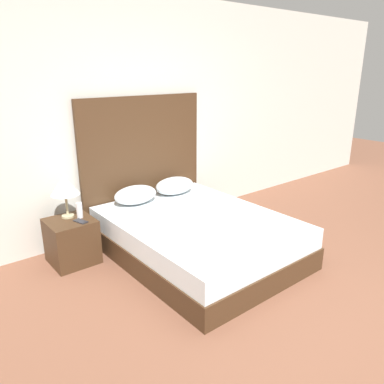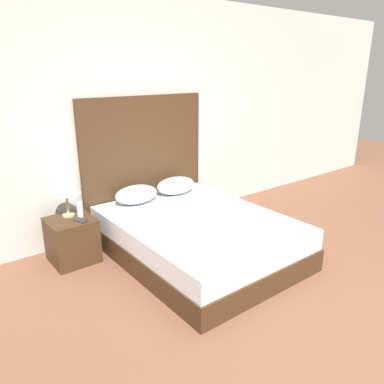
{
  "view_description": "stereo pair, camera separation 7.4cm",
  "coord_description": "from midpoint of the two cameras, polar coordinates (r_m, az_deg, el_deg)",
  "views": [
    {
      "loc": [
        -2.27,
        -1.32,
        1.9
      ],
      "look_at": [
        0.03,
        1.52,
        0.68
      ],
      "focal_mm": 35.0,
      "sensor_mm": 36.0,
      "label": 1
    },
    {
      "loc": [
        -2.21,
        -1.36,
        1.9
      ],
      "look_at": [
        0.03,
        1.52,
        0.68
      ],
      "focal_mm": 35.0,
      "sensor_mm": 36.0,
      "label": 2
    }
  ],
  "objects": [
    {
      "name": "wall_back",
      "position": [
        4.5,
        -7.78,
        11.25
      ],
      "size": [
        10.0,
        0.06,
        2.7
      ],
      "color": "silver",
      "rests_on": "ground_plane"
    },
    {
      "name": "bed",
      "position": [
        3.95,
        1.44,
        -6.83
      ],
      "size": [
        1.54,
        2.0,
        0.43
      ],
      "color": "#422B19",
      "rests_on": "ground_plane"
    },
    {
      "name": "phone_on_nightstand",
      "position": [
        3.86,
        -16.07,
        -4.18
      ],
      "size": [
        0.11,
        0.16,
        0.01
      ],
      "color": "#232328",
      "rests_on": "nightstand"
    },
    {
      "name": "phone_on_bed",
      "position": [
        4.0,
        5.98,
        -3.08
      ],
      "size": [
        0.12,
        0.17,
        0.01
      ],
      "color": "#B7B7BC",
      "rests_on": "bed"
    },
    {
      "name": "table_lamp",
      "position": [
        3.91,
        -18.25,
        1.02
      ],
      "size": [
        0.29,
        0.29,
        0.44
      ],
      "color": "tan",
      "rests_on": "nightstand"
    },
    {
      "name": "pillow_right",
      "position": [
        4.57,
        -2.02,
        0.99
      ],
      "size": [
        0.51,
        0.34,
        0.2
      ],
      "color": "silver",
      "rests_on": "bed"
    },
    {
      "name": "toiletry_bottle",
      "position": [
        3.94,
        -16.2,
        -2.55
      ],
      "size": [
        0.06,
        0.06,
        0.16
      ],
      "color": "silver",
      "rests_on": "nightstand"
    },
    {
      "name": "ground_plane",
      "position": [
        3.23,
        18.1,
        -18.69
      ],
      "size": [
        16.0,
        16.0,
        0.0
      ],
      "primitive_type": "plane",
      "color": "brown"
    },
    {
      "name": "headboard",
      "position": [
        4.55,
        -6.71,
        4.3
      ],
      "size": [
        1.61,
        0.05,
        1.6
      ],
      "color": "#422B19",
      "rests_on": "ground_plane"
    },
    {
      "name": "pillow_left",
      "position": [
        4.28,
        -7.99,
        -0.37
      ],
      "size": [
        0.51,
        0.34,
        0.2
      ],
      "color": "silver",
      "rests_on": "bed"
    },
    {
      "name": "nightstand",
      "position": [
        4.02,
        -17.28,
        -6.98
      ],
      "size": [
        0.44,
        0.44,
        0.46
      ],
      "color": "#422B19",
      "rests_on": "ground_plane"
    }
  ]
}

